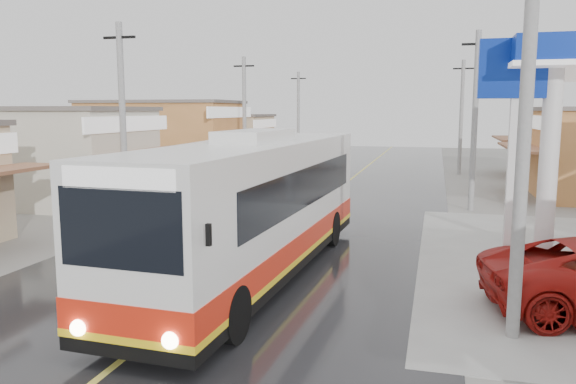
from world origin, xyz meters
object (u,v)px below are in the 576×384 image
at_px(coach_bus, 257,207).
at_px(tyre_stack, 82,243).
at_px(cyclist, 114,223).
at_px(second_bus, 211,173).
at_px(tricycle_near, 149,185).

height_order(coach_bus, tyre_stack, coach_bus).
relative_size(coach_bus, cyclist, 5.86).
xyz_separation_m(second_bus, tyre_stack, (-0.85, -8.95, -1.39)).
relative_size(cyclist, tricycle_near, 1.08).
bearing_deg(second_bus, cyclist, -95.06).
relative_size(second_bus, tricycle_near, 4.42).
height_order(coach_bus, second_bus, coach_bus).
bearing_deg(cyclist, coach_bus, -26.85).
height_order(cyclist, tyre_stack, cyclist).
distance_m(cyclist, tyre_stack, 1.20).
distance_m(coach_bus, tricycle_near, 13.83).
distance_m(second_bus, tyre_stack, 9.10).
height_order(coach_bus, tricycle_near, coach_bus).
relative_size(coach_bus, second_bus, 1.43).
bearing_deg(tricycle_near, cyclist, -68.04).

